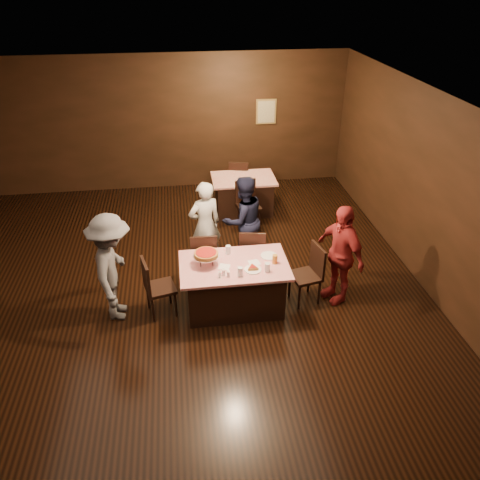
% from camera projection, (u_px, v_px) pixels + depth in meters
% --- Properties ---
extents(room, '(10.00, 10.04, 3.02)m').
position_uv_depth(room, '(168.00, 191.00, 5.83)').
color(room, black).
rests_on(room, ground).
extents(main_table, '(1.60, 1.00, 0.77)m').
position_uv_depth(main_table, '(234.00, 286.00, 7.07)').
color(main_table, '#AE0B1A').
rests_on(main_table, ground).
extents(back_table, '(1.30, 0.90, 0.77)m').
position_uv_depth(back_table, '(243.00, 195.00, 9.83)').
color(back_table, '#A9140B').
rests_on(back_table, ground).
extents(chair_far_left, '(0.43, 0.43, 0.95)m').
position_uv_depth(chair_far_left, '(204.00, 256.00, 7.61)').
color(chair_far_left, black).
rests_on(chair_far_left, ground).
extents(chair_far_right, '(0.49, 0.49, 0.95)m').
position_uv_depth(chair_far_right, '(252.00, 252.00, 7.71)').
color(chair_far_right, black).
rests_on(chair_far_right, ground).
extents(chair_end_left, '(0.51, 0.51, 0.95)m').
position_uv_depth(chair_end_left, '(160.00, 287.00, 6.89)').
color(chair_end_left, black).
rests_on(chair_end_left, ground).
extents(chair_end_right, '(0.50, 0.50, 0.95)m').
position_uv_depth(chair_end_right, '(305.00, 275.00, 7.15)').
color(chair_end_right, black).
rests_on(chair_end_right, ground).
extents(chair_back_near, '(0.50, 0.50, 0.95)m').
position_uv_depth(chair_back_near, '(249.00, 206.00, 9.19)').
color(chair_back_near, black).
rests_on(chair_back_near, ground).
extents(chair_back_far, '(0.51, 0.51, 0.95)m').
position_uv_depth(chair_back_far, '(240.00, 180.00, 10.30)').
color(chair_back_far, black).
rests_on(chair_back_far, ground).
extents(diner_white_jacket, '(0.66, 0.54, 1.57)m').
position_uv_depth(diner_white_jacket, '(205.00, 225.00, 7.87)').
color(diner_white_jacket, silver).
rests_on(diner_white_jacket, ground).
extents(diner_navy_hoodie, '(0.94, 0.84, 1.58)m').
position_uv_depth(diner_navy_hoodie, '(243.00, 220.00, 8.01)').
color(diner_navy_hoodie, black).
rests_on(diner_navy_hoodie, ground).
extents(diner_grey_knit, '(0.66, 1.10, 1.67)m').
position_uv_depth(diner_grey_knit, '(113.00, 268.00, 6.67)').
color(diner_grey_knit, '#5A595E').
rests_on(diner_grey_knit, ground).
extents(diner_red_shirt, '(0.73, 1.03, 1.62)m').
position_uv_depth(diner_red_shirt, '(340.00, 254.00, 7.05)').
color(diner_red_shirt, '#A52729').
rests_on(diner_red_shirt, ground).
extents(pizza_stand, '(0.38, 0.38, 0.22)m').
position_uv_depth(pizza_stand, '(206.00, 254.00, 6.77)').
color(pizza_stand, black).
rests_on(pizza_stand, main_table).
extents(plate_with_slice, '(0.25, 0.25, 0.06)m').
position_uv_depth(plate_with_slice, '(253.00, 268.00, 6.73)').
color(plate_with_slice, white).
rests_on(plate_with_slice, main_table).
extents(plate_empty, '(0.25, 0.25, 0.01)m').
position_uv_depth(plate_empty, '(269.00, 256.00, 7.06)').
color(plate_empty, white).
rests_on(plate_empty, main_table).
extents(glass_front_left, '(0.08, 0.08, 0.14)m').
position_uv_depth(glass_front_left, '(240.00, 272.00, 6.58)').
color(glass_front_left, silver).
rests_on(glass_front_left, main_table).
extents(glass_front_right, '(0.08, 0.08, 0.14)m').
position_uv_depth(glass_front_right, '(267.00, 267.00, 6.67)').
color(glass_front_right, silver).
rests_on(glass_front_right, main_table).
extents(glass_amber, '(0.08, 0.08, 0.14)m').
position_uv_depth(glass_amber, '(275.00, 259.00, 6.86)').
color(glass_amber, '#BF7F26').
rests_on(glass_amber, main_table).
extents(glass_back, '(0.08, 0.08, 0.14)m').
position_uv_depth(glass_back, '(228.00, 250.00, 7.08)').
color(glass_back, silver).
rests_on(glass_back, main_table).
extents(condiments, '(0.17, 0.10, 0.09)m').
position_uv_depth(condiments, '(224.00, 273.00, 6.58)').
color(condiments, silver).
rests_on(condiments, main_table).
extents(napkin_center, '(0.19, 0.19, 0.01)m').
position_uv_depth(napkin_center, '(254.00, 263.00, 6.90)').
color(napkin_center, white).
rests_on(napkin_center, main_table).
extents(napkin_left, '(0.21, 0.21, 0.01)m').
position_uv_depth(napkin_left, '(224.00, 267.00, 6.81)').
color(napkin_left, white).
rests_on(napkin_left, main_table).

